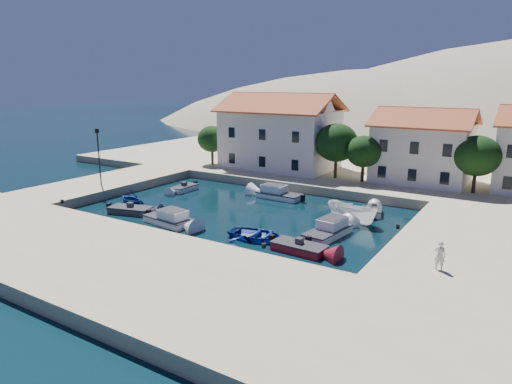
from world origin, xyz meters
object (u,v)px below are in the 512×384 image
Objects in this scene: cabin_cruiser_south at (168,219)px; pedestrian at (440,255)px; building_left at (280,130)px; rowboat_south at (258,239)px; boat_east at (352,222)px; building_mid at (423,145)px; cabin_cruiser_east at (328,231)px; lamppost at (99,151)px.

pedestrian is (22.55, -0.35, 1.45)m from cabin_cruiser_south.
building_left is 26.72m from rowboat_south.
pedestrian reaches higher than cabin_cruiser_south.
boat_east is (4.74, 8.21, 0.00)m from rowboat_south.
cabin_cruiser_east is at bearing -96.39° from building_mid.
lamppost is 1.22× the size of boat_east.
cabin_cruiser_south is 2.67× the size of pedestrian.
lamppost is 36.90m from pedestrian.
lamppost reaches higher than cabin_cruiser_east.
building_mid reaches higher than rowboat_south.
cabin_cruiser_south is at bearing 89.78° from rowboat_south.
pedestrian is (24.99, -24.68, -4.01)m from building_left.
lamppost reaches higher than cabin_cruiser_south.
cabin_cruiser_east is (4.45, 3.55, 0.48)m from rowboat_south.
building_mid is (18.00, 1.00, -0.71)m from building_left.
cabin_cruiser_east is at bearing -21.80° from pedestrian.
boat_east is (27.44, 4.69, -4.75)m from lamppost.
rowboat_south is at bearing -64.54° from building_left.
boat_east is at bearing -35.49° from rowboat_south.
building_mid reaches higher than lamppost.
building_left is 2.85× the size of cabin_cruiser_east.
lamppost is 15.21m from cabin_cruiser_south.
boat_east is (-2.06, -16.31, -5.22)m from building_mid.
lamppost is 1.26× the size of rowboat_south.
boat_east is at bearing 41.35° from cabin_cruiser_south.
building_mid is 26.82m from pedestrian.
rowboat_south is 2.68× the size of pedestrian.
cabin_cruiser_east is at bearing -169.60° from boat_east.
building_mid is 1.69× the size of lamppost.
pedestrian is at bearing -100.32° from rowboat_south.
cabin_cruiser_south is at bearing 114.75° from cabin_cruiser_east.
building_mid is 5.70× the size of pedestrian.
building_left reaches higher than building_mid.
rowboat_south is at bearing -105.50° from building_mid.
building_left is 25.05m from cabin_cruiser_south.
cabin_cruiser_east is 2.80× the size of pedestrian.
building_mid is at bearing -21.00° from rowboat_south.
lamppost is 23.46m from rowboat_south.
cabin_cruiser_south reaches higher than boat_east.
building_mid is 2.05× the size of boat_east.
cabin_cruiser_east is 1.01× the size of boat_east.
building_left reaches higher than lamppost.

